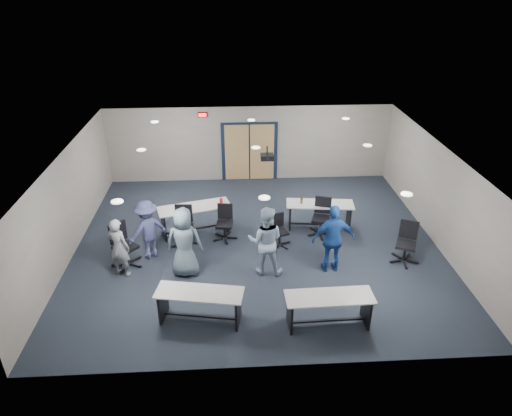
{
  "coord_description": "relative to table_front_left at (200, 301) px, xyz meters",
  "views": [
    {
      "loc": [
        -0.66,
        -10.9,
        6.84
      ],
      "look_at": [
        -0.04,
        -0.3,
        1.28
      ],
      "focal_mm": 32.0,
      "sensor_mm": 36.0,
      "label": 1
    }
  ],
  "objects": [
    {
      "name": "table_front_right",
      "position": [
        2.74,
        -0.3,
        -0.0
      ],
      "size": [
        1.89,
        0.67,
        0.76
      ],
      "rotation": [
        0.0,
        0.0,
        0.02
      ],
      "color": "beige",
      "rests_on": "floor"
    },
    {
      "name": "double_door",
      "position": [
        1.42,
        7.55,
        0.53
      ],
      "size": [
        2.0,
        0.07,
        2.2
      ],
      "color": "black",
      "rests_on": "back_wall"
    },
    {
      "name": "right_wall",
      "position": [
        6.42,
        3.09,
        0.83
      ],
      "size": [
        0.04,
        9.0,
        2.7
      ],
      "primitive_type": "cube",
      "color": "gray",
      "rests_on": "floor"
    },
    {
      "name": "person_gray",
      "position": [
        -2.06,
        1.84,
        0.27
      ],
      "size": [
        0.68,
        0.58,
        1.58
      ],
      "primitive_type": "imported",
      "rotation": [
        0.0,
        0.0,
        2.73
      ],
      "color": "gray",
      "rests_on": "floor"
    },
    {
      "name": "chair_back_a",
      "position": [
        -0.62,
        3.17,
        0.04
      ],
      "size": [
        0.76,
        0.76,
        1.13
      ],
      "primitive_type": null,
      "rotation": [
        0.0,
        0.0,
        -0.08
      ],
      "color": "black",
      "rests_on": "floor"
    },
    {
      "name": "chair_back_b",
      "position": [
        0.52,
        3.4,
        -0.01
      ],
      "size": [
        0.72,
        0.72,
        1.02
      ],
      "primitive_type": null,
      "rotation": [
        0.0,
        0.0,
        -0.14
      ],
      "color": "black",
      "rests_on": "floor"
    },
    {
      "name": "left_wall",
      "position": [
        -3.58,
        3.09,
        0.83
      ],
      "size": [
        0.04,
        9.0,
        2.7
      ],
      "primitive_type": "cube",
      "color": "gray",
      "rests_on": "floor"
    },
    {
      "name": "person_back",
      "position": [
        -1.47,
        2.61,
        0.3
      ],
      "size": [
        1.22,
        1.11,
        1.65
      ],
      "primitive_type": "imported",
      "rotation": [
        0.0,
        0.0,
        3.76
      ],
      "color": "#3D426E",
      "rests_on": "floor"
    },
    {
      "name": "chair_loose_right",
      "position": [
        5.23,
        1.97,
        0.03
      ],
      "size": [
        0.93,
        0.93,
        1.11
      ],
      "primitive_type": null,
      "rotation": [
        0.0,
        0.0,
        -0.44
      ],
      "color": "black",
      "rests_on": "floor"
    },
    {
      "name": "back_wall",
      "position": [
        1.42,
        7.59,
        0.83
      ],
      "size": [
        10.0,
        0.04,
        2.7
      ],
      "primitive_type": "cube",
      "color": "gray",
      "rests_on": "floor"
    },
    {
      "name": "chair_back_c",
      "position": [
        2.04,
        2.96,
        -0.06
      ],
      "size": [
        0.74,
        0.74,
        0.92
      ],
      "primitive_type": null,
      "rotation": [
        0.0,
        0.0,
        0.33
      ],
      "color": "black",
      "rests_on": "floor"
    },
    {
      "name": "person_navy",
      "position": [
        3.24,
        1.72,
        0.4
      ],
      "size": [
        1.1,
        0.52,
        1.83
      ],
      "primitive_type": "imported",
      "rotation": [
        0.0,
        0.0,
        3.21
      ],
      "color": "navy",
      "rests_on": "floor"
    },
    {
      "name": "chair_back_d",
      "position": [
        3.28,
        3.48,
        0.04
      ],
      "size": [
        0.89,
        0.89,
        1.11
      ],
      "primitive_type": null,
      "rotation": [
        0.0,
        0.0,
        -0.32
      ],
      "color": "black",
      "rests_on": "floor"
    },
    {
      "name": "table_back_right",
      "position": [
        3.31,
        3.91,
        0.03
      ],
      "size": [
        2.01,
        0.85,
        1.08
      ],
      "rotation": [
        0.0,
        0.0,
        -0.11
      ],
      "color": "beige",
      "rests_on": "floor"
    },
    {
      "name": "floor",
      "position": [
        1.42,
        3.09,
        -0.52
      ],
      "size": [
        10.0,
        10.0,
        0.0
      ],
      "primitive_type": "plane",
      "color": "#1B222C",
      "rests_on": "ground"
    },
    {
      "name": "front_wall",
      "position": [
        1.42,
        -1.41,
        0.83
      ],
      "size": [
        10.0,
        0.04,
        2.7
      ],
      "primitive_type": "cube",
      "color": "gray",
      "rests_on": "floor"
    },
    {
      "name": "table_back_left",
      "position": [
        -0.33,
        3.84,
        0.05
      ],
      "size": [
        2.17,
        1.21,
        0.97
      ],
      "rotation": [
        0.0,
        0.0,
        0.27
      ],
      "color": "beige",
      "rests_on": "floor"
    },
    {
      "name": "exit_sign",
      "position": [
        -0.18,
        7.53,
        1.93
      ],
      "size": [
        0.32,
        0.07,
        0.18
      ],
      "color": "black",
      "rests_on": "back_wall"
    },
    {
      "name": "ceiling_projector",
      "position": [
        1.72,
        3.59,
        1.88
      ],
      "size": [
        0.35,
        0.32,
        0.37
      ],
      "color": "black",
      "rests_on": "ceiling"
    },
    {
      "name": "ceiling",
      "position": [
        1.42,
        3.09,
        2.18
      ],
      "size": [
        10.0,
        9.0,
        0.04
      ],
      "primitive_type": "cube",
      "color": "white",
      "rests_on": "back_wall"
    },
    {
      "name": "chair_loose_left",
      "position": [
        -2.01,
        2.24,
        0.06
      ],
      "size": [
        1.04,
        1.04,
        1.17
      ],
      "primitive_type": null,
      "rotation": [
        0.0,
        0.0,
        0.81
      ],
      "color": "black",
      "rests_on": "floor"
    },
    {
      "name": "person_plaid",
      "position": [
        -0.45,
        1.79,
        0.39
      ],
      "size": [
        0.94,
        0.66,
        1.83
      ],
      "primitive_type": "imported",
      "rotation": [
        0.0,
        0.0,
        3.05
      ],
      "color": "slate",
      "rests_on": "floor"
    },
    {
      "name": "person_lightblue",
      "position": [
        1.55,
        1.73,
        0.4
      ],
      "size": [
        0.99,
        0.82,
        1.83
      ],
      "primitive_type": "imported",
      "rotation": [
        0.0,
        0.0,
        2.98
      ],
      "color": "#97AEC8",
      "rests_on": "floor"
    },
    {
      "name": "ceiling_can_lights",
      "position": [
        1.42,
        3.34,
        2.15
      ],
      "size": [
        6.24,
        5.74,
        0.02
      ],
      "primitive_type": null,
      "color": "white",
      "rests_on": "ceiling"
    },
    {
      "name": "table_front_left",
      "position": [
        0.0,
        0.0,
        0.0
      ],
      "size": [
        1.96,
        0.95,
        0.76
      ],
      "rotation": [
        0.0,
        0.0,
        -0.18
      ],
      "color": "beige",
      "rests_on": "floor"
    }
  ]
}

